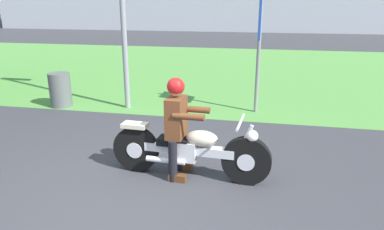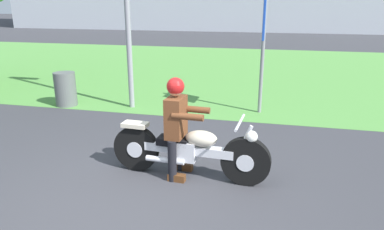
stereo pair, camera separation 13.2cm
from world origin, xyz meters
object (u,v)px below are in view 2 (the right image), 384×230
Objects in this scene: rider_lead at (177,120)px; trash_can at (65,89)px; sign_banner at (264,34)px; motorcycle_lead at (189,150)px.

rider_lead is 4.57m from trash_can.
sign_banner is (4.49, 0.48, 1.33)m from trash_can.
motorcycle_lead is 3.70m from sign_banner.
sign_banner is at bearing 77.27° from rider_lead.
motorcycle_lead is 0.46m from rider_lead.
trash_can is (-3.53, 2.87, -0.43)m from rider_lead.
rider_lead is 3.61m from sign_banner.
rider_lead reaches higher than motorcycle_lead.
rider_lead is 1.78× the size of trash_can.
motorcycle_lead is at bearing -103.18° from sign_banner.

